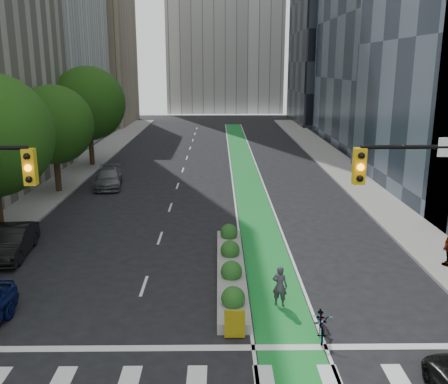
{
  "coord_description": "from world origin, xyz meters",
  "views": [
    {
      "loc": [
        0.66,
        -13.47,
        9.06
      ],
      "look_at": [
        0.94,
        10.28,
        3.0
      ],
      "focal_mm": 40.0,
      "sensor_mm": 36.0,
      "label": 1
    }
  ],
  "objects_px": {
    "median_planter": "(231,268)",
    "parked_car_left_far": "(108,178)",
    "cyclist": "(280,286)",
    "bicycle": "(322,322)",
    "parked_car_left_mid": "(11,242)"
  },
  "relations": [
    {
      "from": "parked_car_left_far",
      "to": "cyclist",
      "type": "bearing_deg",
      "value": -68.72
    },
    {
      "from": "median_planter",
      "to": "parked_car_left_mid",
      "type": "distance_m",
      "value": 10.88
    },
    {
      "from": "cyclist",
      "to": "bicycle",
      "type": "bearing_deg",
      "value": 140.32
    },
    {
      "from": "median_planter",
      "to": "parked_car_left_far",
      "type": "relative_size",
      "value": 2.13
    },
    {
      "from": "cyclist",
      "to": "parked_car_left_far",
      "type": "height_order",
      "value": "cyclist"
    },
    {
      "from": "bicycle",
      "to": "parked_car_left_mid",
      "type": "xyz_separation_m",
      "value": [
        -13.6,
        7.48,
        0.25
      ]
    },
    {
      "from": "median_planter",
      "to": "bicycle",
      "type": "relative_size",
      "value": 5.48
    },
    {
      "from": "parked_car_left_mid",
      "to": "parked_car_left_far",
      "type": "distance_m",
      "value": 14.38
    },
    {
      "from": "median_planter",
      "to": "bicycle",
      "type": "bearing_deg",
      "value": -59.24
    },
    {
      "from": "bicycle",
      "to": "parked_car_left_mid",
      "type": "bearing_deg",
      "value": 159.91
    },
    {
      "from": "bicycle",
      "to": "parked_car_left_far",
      "type": "height_order",
      "value": "parked_car_left_far"
    },
    {
      "from": "bicycle",
      "to": "cyclist",
      "type": "height_order",
      "value": "cyclist"
    },
    {
      "from": "bicycle",
      "to": "parked_car_left_far",
      "type": "bearing_deg",
      "value": 127.48
    },
    {
      "from": "median_planter",
      "to": "bicycle",
      "type": "distance_m",
      "value": 5.87
    },
    {
      "from": "cyclist",
      "to": "parked_car_left_mid",
      "type": "relative_size",
      "value": 0.36
    }
  ]
}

